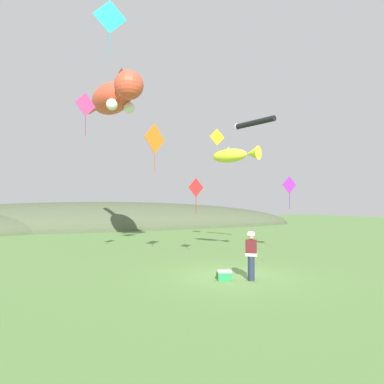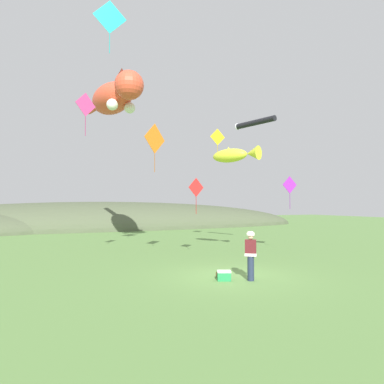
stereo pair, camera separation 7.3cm
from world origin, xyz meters
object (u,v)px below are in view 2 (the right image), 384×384
(kite_giant_cat, at_px, (115,97))
(kite_diamond_gold, at_px, (218,137))
(kite_tube_streamer, at_px, (255,123))
(picnic_cooler, at_px, (224,276))
(kite_diamond_orange, at_px, (155,139))
(kite_fish_windsock, at_px, (235,155))
(kite_spool, at_px, (219,274))
(kite_diamond_red, at_px, (196,188))
(kite_diamond_violet, at_px, (290,185))
(kite_diamond_pink, at_px, (86,105))
(festival_attendant, at_px, (251,254))
(kite_diamond_teal, at_px, (110,17))

(kite_giant_cat, distance_m, kite_diamond_gold, 7.60)
(kite_tube_streamer, bearing_deg, picnic_cooler, -130.95)
(kite_tube_streamer, bearing_deg, kite_diamond_orange, -162.91)
(kite_fish_windsock, bearing_deg, kite_spool, -126.49)
(kite_spool, height_order, kite_tube_streamer, kite_tube_streamer)
(kite_giant_cat, relative_size, kite_diamond_red, 3.93)
(picnic_cooler, bearing_deg, kite_diamond_orange, 102.16)
(picnic_cooler, relative_size, kite_diamond_violet, 0.30)
(kite_diamond_orange, height_order, kite_diamond_pink, kite_diamond_pink)
(festival_attendant, distance_m, kite_spool, 1.50)
(kite_fish_windsock, relative_size, kite_diamond_teal, 1.21)
(kite_spool, distance_m, kite_giant_cat, 14.29)
(kite_fish_windsock, relative_size, kite_tube_streamer, 0.96)
(picnic_cooler, relative_size, kite_diamond_red, 0.30)
(kite_giant_cat, relative_size, kite_diamond_violet, 3.91)
(kite_fish_windsock, bearing_deg, kite_diamond_pink, -177.67)
(kite_diamond_teal, xyz_separation_m, kite_diamond_gold, (8.84, 6.30, -3.62))
(kite_fish_windsock, xyz_separation_m, kite_diamond_pink, (-8.09, -0.33, 1.79))
(festival_attendant, bearing_deg, kite_tube_streamer, 54.74)
(kite_giant_cat, xyz_separation_m, kite_tube_streamer, (8.14, -3.73, -1.72))
(picnic_cooler, bearing_deg, kite_diamond_violet, 34.67)
(kite_diamond_orange, xyz_separation_m, kite_diamond_red, (2.39, 0.37, -2.34))
(kite_spool, height_order, kite_fish_windsock, kite_fish_windsock)
(festival_attendant, relative_size, kite_spool, 7.80)
(festival_attendant, relative_size, kite_fish_windsock, 0.60)
(kite_spool, distance_m, kite_diamond_gold, 13.71)
(kite_giant_cat, height_order, kite_tube_streamer, kite_giant_cat)
(kite_diamond_orange, relative_size, kite_diamond_teal, 0.99)
(kite_tube_streamer, height_order, kite_diamond_pink, kite_tube_streamer)
(kite_giant_cat, distance_m, kite_diamond_pink, 6.70)
(kite_diamond_teal, bearing_deg, kite_spool, -47.97)
(kite_giant_cat, bearing_deg, kite_diamond_violet, -34.11)
(picnic_cooler, xyz_separation_m, kite_diamond_orange, (-1.07, 4.98, 5.78))
(kite_spool, height_order, kite_diamond_violet, kite_diamond_violet)
(kite_spool, distance_m, kite_diamond_red, 6.08)
(kite_diamond_violet, bearing_deg, kite_diamond_orange, 179.49)
(kite_spool, bearing_deg, kite_diamond_pink, 133.29)
(kite_spool, bearing_deg, kite_diamond_violet, 31.86)
(kite_diamond_gold, bearing_deg, kite_diamond_violet, -74.11)
(festival_attendant, distance_m, kite_diamond_gold, 13.72)
(kite_giant_cat, xyz_separation_m, kite_diamond_red, (3.18, -5.62, -6.07))
(kite_spool, height_order, kite_diamond_orange, kite_diamond_orange)
(kite_diamond_red, relative_size, kite_diamond_gold, 0.91)
(kite_giant_cat, relative_size, kite_tube_streamer, 2.45)
(picnic_cooler, distance_m, kite_diamond_red, 6.50)
(kite_fish_windsock, height_order, kite_diamond_red, kite_fish_windsock)
(picnic_cooler, height_order, kite_diamond_orange, kite_diamond_orange)
(festival_attendant, bearing_deg, kite_diamond_red, 85.71)
(kite_giant_cat, distance_m, kite_diamond_orange, 7.10)
(kite_spool, xyz_separation_m, kite_fish_windsock, (3.69, 4.99, 5.42))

